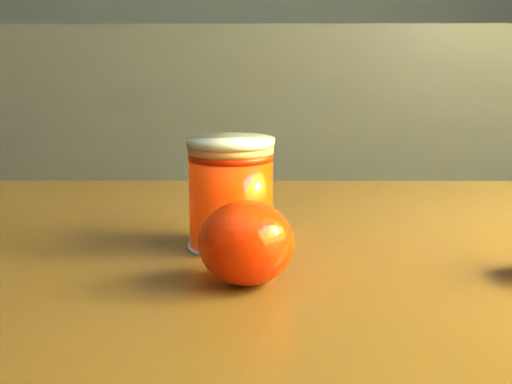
{
  "coord_description": "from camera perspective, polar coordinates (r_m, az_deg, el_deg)",
  "views": [
    {
      "loc": [
        0.88,
        -0.19,
        0.86
      ],
      "look_at": [
        0.85,
        0.37,
        0.75
      ],
      "focal_mm": 50.0,
      "sensor_mm": 36.0,
      "label": 1
    }
  ],
  "objects": [
    {
      "name": "orange_front",
      "position": [
        0.48,
        -0.78,
        -4.1
      ],
      "size": [
        0.07,
        0.07,
        0.06
      ],
      "primitive_type": "ellipsoid",
      "rotation": [
        0.0,
        0.0,
        0.16
      ],
      "color": "#FF2A05",
      "rests_on": "table"
    },
    {
      "name": "table",
      "position": [
        0.58,
        11.35,
        -14.19
      ],
      "size": [
        0.97,
        0.71,
        0.7
      ],
      "rotation": [
        0.0,
        0.0,
        0.05
      ],
      "color": "brown",
      "rests_on": "ground"
    },
    {
      "name": "juice_glass",
      "position": [
        0.57,
        -2.02,
        -0.16
      ],
      "size": [
        0.07,
        0.07,
        0.09
      ],
      "rotation": [
        0.0,
        0.0,
        -0.11
      ],
      "color": "#FF3305",
      "rests_on": "table"
    }
  ]
}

